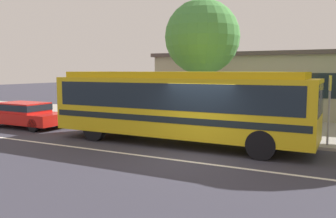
{
  "coord_description": "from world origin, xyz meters",
  "views": [
    {
      "loc": [
        4.66,
        -11.12,
        2.95
      ],
      "look_at": [
        -2.27,
        2.34,
        1.3
      ],
      "focal_mm": 37.93,
      "sensor_mm": 36.0,
      "label": 1
    }
  ],
  "objects": [
    {
      "name": "sidewalk_slab",
      "position": [
        0.0,
        6.95,
        0.06
      ],
      "size": [
        60.0,
        8.0,
        0.12
      ],
      "primitive_type": "cube",
      "color": "#9C9589",
      "rests_on": "ground_plane"
    },
    {
      "name": "pedestrian_walking_along_curb",
      "position": [
        -3.98,
        4.67,
        1.11
      ],
      "size": [
        0.45,
        0.45,
        1.7
      ],
      "color": "navy",
      "rests_on": "sidewalk_slab"
    },
    {
      "name": "pedestrian_standing_by_tree",
      "position": [
        -0.54,
        3.8,
        1.04
      ],
      "size": [
        0.35,
        0.35,
        1.58
      ],
      "color": "navy",
      "rests_on": "sidewalk_slab"
    },
    {
      "name": "lane_stripe_center",
      "position": [
        0.0,
        -0.8,
        0.0
      ],
      "size": [
        56.0,
        0.16,
        0.01
      ],
      "primitive_type": "cube",
      "color": "silver",
      "rests_on": "ground_plane"
    },
    {
      "name": "sedan_behind_bus",
      "position": [
        -10.32,
        1.75,
        0.72
      ],
      "size": [
        4.35,
        1.91,
        1.29
      ],
      "color": "red",
      "rests_on": "ground_plane"
    },
    {
      "name": "street_tree_near_stop",
      "position": [
        -1.91,
        5.3,
        4.55
      ],
      "size": [
        3.66,
        3.66,
        6.28
      ],
      "color": "brown",
      "rests_on": "sidewalk_slab"
    },
    {
      "name": "ground_plane",
      "position": [
        0.0,
        0.0,
        0.0
      ],
      "size": [
        120.0,
        120.0,
        0.0
      ],
      "primitive_type": "plane",
      "color": "#34333F"
    },
    {
      "name": "station_building",
      "position": [
        0.91,
        14.13,
        2.05
      ],
      "size": [
        16.73,
        8.62,
        4.08
      ],
      "color": "#A19A83",
      "rests_on": "ground_plane"
    },
    {
      "name": "bus_stop_sign",
      "position": [
        3.98,
        3.47,
        1.81
      ],
      "size": [
        0.12,
        0.44,
        2.64
      ],
      "color": "gray",
      "rests_on": "sidewalk_slab"
    },
    {
      "name": "pedestrian_waiting_near_sign",
      "position": [
        -2.45,
        3.6,
        1.11
      ],
      "size": [
        0.38,
        0.38,
        1.7
      ],
      "color": "#1D2349",
      "rests_on": "sidewalk_slab"
    },
    {
      "name": "transit_bus",
      "position": [
        -1.43,
        1.6,
        1.69
      ],
      "size": [
        10.54,
        2.51,
        2.9
      ],
      "color": "gold",
      "rests_on": "ground_plane"
    }
  ]
}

